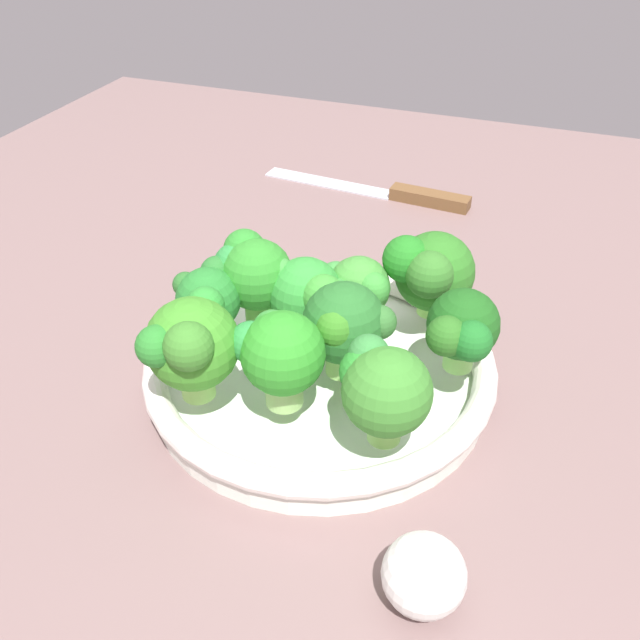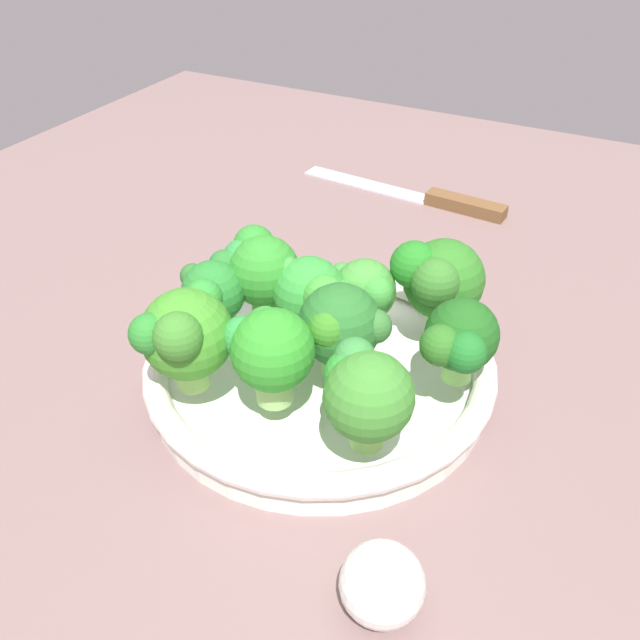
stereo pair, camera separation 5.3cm
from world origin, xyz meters
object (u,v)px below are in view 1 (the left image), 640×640
Objects in this scene: broccoli_floret_2 at (191,344)px; knife at (392,192)px; broccoli_floret_6 at (252,273)px; broccoli_floret_8 at (430,271)px; broccoli_floret_7 at (382,386)px; broccoli_floret_9 at (309,293)px; broccoli_floret_1 at (347,326)px; broccoli_floret_3 at (208,298)px; bowl at (320,368)px; broccoli_floret_5 at (461,332)px; broccoli_floret_4 at (279,353)px; broccoli_floret_0 at (358,288)px; garlic_bulb at (424,575)px.

broccoli_floret_2 is 44.82cm from knife.
broccoli_floret_8 is (-13.04, -5.98, -0.49)cm from broccoli_floret_6.
broccoli_floret_2 is 13.43cm from broccoli_floret_7.
broccoli_floret_6 is 4.89cm from broccoli_floret_9.
broccoli_floret_7 is 1.06× the size of broccoli_floret_9.
broccoli_floret_2 is at bearing 34.18° from broccoli_floret_1.
broccoli_floret_7 is 12.42cm from broccoli_floret_9.
broccoli_floret_2 reaches higher than broccoli_floret_3.
bowl is at bearing -45.89° from broccoli_floret_7.
broccoli_floret_1 is at bearing 18.98° from broccoli_floret_5.
knife is (3.21, -42.36, -7.27)cm from broccoli_floret_4.
broccoli_floret_6 reaches higher than broccoli_floret_0.
broccoli_floret_3 is 17.91cm from broccoli_floret_8.
bowl is 3.92× the size of broccoli_floret_7.
broccoli_floret_9 is at bearing -178.33° from broccoli_floret_6.
garlic_bulb is (-13.91, 18.10, -4.88)cm from broccoli_floret_9.
broccoli_floret_1 is 5.74cm from broccoli_floret_9.
broccoli_floret_4 is 1.04× the size of broccoli_floret_7.
garlic_bulb is at bearing 142.85° from broccoli_floret_4.
garlic_bulb is at bearing 144.82° from broccoli_floret_3.
broccoli_floret_2 reaches higher than broccoli_floret_8.
broccoli_floret_1 reaches higher than bowl.
broccoli_floret_9 is 34.83cm from knife.
broccoli_floret_5 is at bearing 119.67° from broccoli_floret_8.
broccoli_floret_7 is (-5.35, 11.69, 0.68)cm from broccoli_floret_0.
knife is 54.67cm from garlic_bulb.
broccoli_floret_1 is at bearing 67.78° from broccoli_floret_8.
broccoli_floret_4 is at bearing 32.80° from broccoli_floret_5.
broccoli_floret_2 reaches higher than garlic_bulb.
broccoli_floret_1 is 1.52× the size of garlic_bulb.
bowl is at bearing 71.25° from broccoli_floret_0.
broccoli_floret_8 reaches higher than broccoli_floret_9.
broccoli_floret_4 is at bearing 96.47° from broccoli_floret_9.
broccoli_floret_4 is at bearing 53.24° from broccoli_floret_1.
broccoli_floret_2 is at bearing 57.55° from broccoli_floret_0.
broccoli_floret_4 is at bearing 78.52° from broccoli_floret_0.
broccoli_floret_3 is at bearing -2.53° from broccoli_floret_1.
broccoli_floret_1 reaches higher than broccoli_floret_4.
bowl is 3.47× the size of broccoli_floret_2.
garlic_bulb is (-10.75, 20.75, -4.53)cm from broccoli_floret_0.
broccoli_floret_3 is at bearing -20.33° from broccoli_floret_7.
broccoli_floret_6 is at bearing 1.67° from broccoli_floret_9.
broccoli_floret_0 is 23.81cm from garlic_bulb.
broccoli_floret_2 reaches higher than broccoli_floret_9.
broccoli_floret_3 is 7.88cm from broccoli_floret_9.
broccoli_floret_5 reaches higher than broccoli_floret_0.
broccoli_floret_9 reaches higher than broccoli_floret_0.
bowl is 8.80cm from broccoli_floret_4.
broccoli_floret_7 reaches higher than knife.
broccoli_floret_2 is 7.22cm from broccoli_floret_3.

